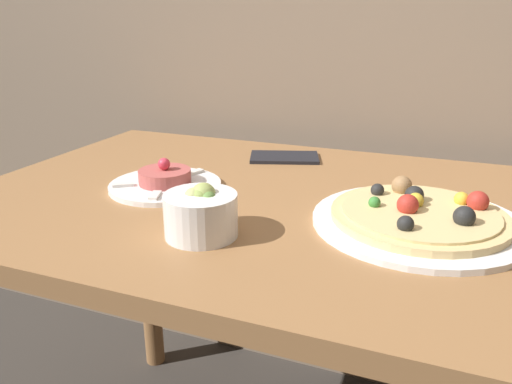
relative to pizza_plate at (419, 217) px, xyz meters
The scene contains 5 objects.
dining_table 0.26m from the pizza_plate, behind, with size 1.25×0.78×0.77m.
pizza_plate is the anchor object (origin of this frame).
tartare_plate 0.48m from the pizza_plate, behind, with size 0.22×0.22×0.06m.
small_bowl 0.35m from the pizza_plate, 151.88° to the right, with size 0.11×0.11×0.08m.
napkin 0.44m from the pizza_plate, 138.19° to the left, with size 0.18×0.14×0.01m.
Camera 1 is at (0.25, -0.44, 1.09)m, focal length 35.00 mm.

